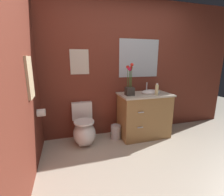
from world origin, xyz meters
TOP-DOWN VIEW (x-y plane):
  - ground_plane at (0.00, 0.00)m, footprint 9.69×9.69m
  - wall_back at (0.20, 1.57)m, footprint 4.52×0.05m
  - wall_left at (-1.48, 0.46)m, footprint 0.05×4.33m
  - toilet at (-0.76, 1.27)m, footprint 0.38×0.59m
  - vanity_cabinet at (0.36, 1.25)m, footprint 0.94×0.56m
  - flower_vase at (0.04, 1.20)m, footprint 0.14×0.14m
  - soap_bottle at (0.49, 1.07)m, footprint 0.06×0.06m
  - trash_bin at (-0.19, 1.25)m, footprint 0.18×0.18m
  - wall_poster at (-0.76, 1.54)m, footprint 0.32×0.01m
  - wall_mirror at (0.36, 1.54)m, footprint 0.80×0.01m
  - hanging_towel at (-1.44, 0.85)m, footprint 0.03×0.28m
  - toilet_paper_roll at (-1.38, 1.08)m, footprint 0.11×0.11m

SIDE VIEW (x-z plane):
  - ground_plane at x=0.00m, z-range 0.00..0.00m
  - trash_bin at x=-0.19m, z-range 0.00..0.27m
  - toilet at x=-0.76m, z-range -0.10..0.59m
  - vanity_cabinet at x=0.36m, z-range -0.08..0.93m
  - toilet_paper_roll at x=-1.38m, z-range 0.62..0.74m
  - soap_bottle at x=0.49m, z-range 0.81..1.02m
  - flower_vase at x=0.04m, z-range 0.72..1.27m
  - hanging_towel at x=-1.44m, z-range 0.95..1.47m
  - wall_back at x=0.20m, z-range 0.00..2.50m
  - wall_left at x=-1.48m, z-range 0.00..2.50m
  - wall_poster at x=-0.76m, z-range 1.18..1.60m
  - wall_mirror at x=0.36m, z-range 1.10..1.80m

